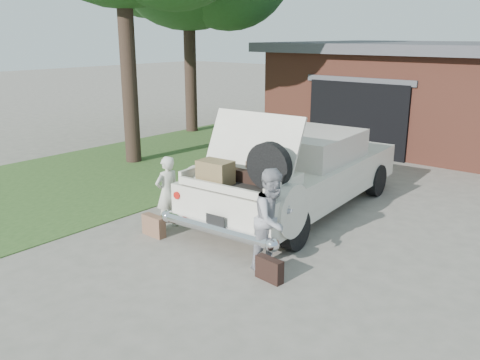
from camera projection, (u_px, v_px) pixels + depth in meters
The scene contains 8 objects.
ground at pixel (218, 248), 8.80m from camera, with size 90.00×90.00×0.00m, color gray.
grass_strip at pixel (144, 165), 14.39m from camera, with size 6.00×16.00×0.02m, color #2D4C1E.
house at pixel (479, 96), 16.24m from camera, with size 12.80×7.80×3.30m.
sedan at pixel (298, 172), 10.50m from camera, with size 2.56×5.78×2.24m.
woman_left at pixel (167, 193), 9.54m from camera, with size 0.51×0.34×1.41m, color beige.
woman_right at pixel (273, 219), 7.89m from camera, with size 0.79×0.61×1.62m, color gray.
suitcase_left at pixel (154, 226), 9.31m from camera, with size 0.50×0.16×0.39m, color brown.
suitcase_right at pixel (269, 269), 7.61m from camera, with size 0.46×0.15×0.36m, color black.
Camera 1 is at (5.47, -6.03, 3.58)m, focal length 38.00 mm.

